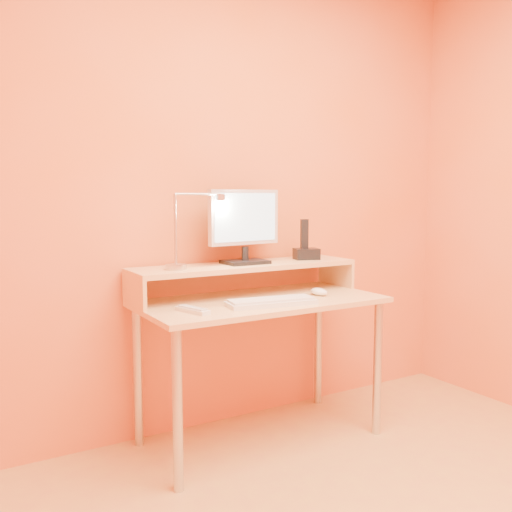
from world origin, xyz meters
TOP-DOWN VIEW (x-y plane):
  - wall_back at (0.00, 1.50)m, footprint 3.00×0.04m
  - desk_leg_fl at (-0.55, 0.93)m, footprint 0.04×0.04m
  - desk_leg_fr at (0.55, 0.93)m, footprint 0.04×0.04m
  - desk_leg_bl at (-0.55, 1.43)m, footprint 0.04×0.04m
  - desk_leg_br at (0.55, 1.43)m, footprint 0.04×0.04m
  - desk_lower at (0.00, 1.18)m, footprint 1.20×0.60m
  - shelf_riser_left at (-0.59, 1.33)m, footprint 0.02×0.30m
  - shelf_riser_right at (0.59, 1.33)m, footprint 0.02×0.30m
  - desk_shelf at (0.00, 1.33)m, footprint 1.20×0.30m
  - monitor_foot at (-0.00, 1.33)m, footprint 0.22×0.16m
  - monitor_neck at (-0.00, 1.33)m, footprint 0.04×0.04m
  - monitor_panel at (-0.00, 1.34)m, footprint 0.41×0.08m
  - monitor_back at (-0.00, 1.36)m, footprint 0.37×0.05m
  - monitor_screen at (-0.00, 1.32)m, footprint 0.37×0.04m
  - lamp_base at (-0.39, 1.30)m, footprint 0.10×0.10m
  - lamp_post at (-0.39, 1.30)m, footprint 0.01×0.01m
  - lamp_arm at (-0.27, 1.30)m, footprint 0.24×0.01m
  - lamp_head at (-0.15, 1.30)m, footprint 0.04×0.04m
  - lamp_bulb at (-0.15, 1.30)m, footprint 0.03×0.03m
  - phone_dock at (0.38, 1.33)m, footprint 0.15×0.14m
  - phone_handset at (0.37, 1.33)m, footprint 0.05×0.04m
  - phone_led at (0.43, 1.28)m, footprint 0.01×0.00m
  - keyboard at (-0.04, 1.02)m, footprint 0.44×0.20m
  - mouse at (0.31, 1.12)m, footprint 0.07×0.11m
  - remote_control at (-0.42, 1.06)m, footprint 0.10×0.19m

SIDE VIEW (x-z plane):
  - desk_leg_fl at x=-0.55m, z-range 0.00..0.69m
  - desk_leg_fr at x=0.55m, z-range 0.00..0.69m
  - desk_leg_bl at x=-0.55m, z-range 0.00..0.69m
  - desk_leg_br at x=0.55m, z-range 0.00..0.69m
  - desk_lower at x=0.00m, z-range 0.70..0.72m
  - remote_control at x=-0.42m, z-range 0.72..0.74m
  - keyboard at x=-0.04m, z-range 0.72..0.74m
  - mouse at x=0.31m, z-range 0.72..0.76m
  - shelf_riser_left at x=-0.59m, z-range 0.72..0.85m
  - shelf_riser_right at x=0.59m, z-range 0.72..0.85m
  - desk_shelf at x=0.00m, z-range 0.86..0.88m
  - monitor_foot at x=0.00m, z-range 0.88..0.90m
  - lamp_base at x=-0.39m, z-range 0.88..0.90m
  - phone_dock at x=0.38m, z-range 0.88..0.94m
  - phone_led at x=0.43m, z-range 0.89..0.93m
  - monitor_neck at x=0.00m, z-range 0.90..0.97m
  - phone_handset at x=0.37m, z-range 0.94..1.10m
  - lamp_post at x=-0.39m, z-range 0.91..1.24m
  - monitor_panel at x=0.00m, z-range 0.98..1.26m
  - monitor_back at x=0.00m, z-range 1.00..1.24m
  - monitor_screen at x=0.00m, z-range 1.00..1.24m
  - lamp_bulb at x=-0.15m, z-range 1.20..1.21m
  - lamp_head at x=-0.15m, z-range 1.21..1.24m
  - lamp_arm at x=-0.27m, z-range 1.23..1.24m
  - wall_back at x=0.00m, z-range 0.00..2.50m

